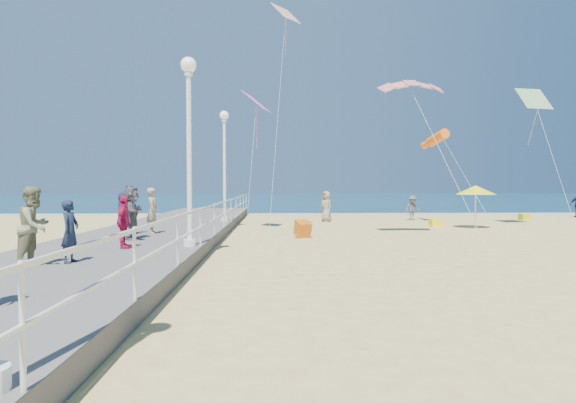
{
  "coord_description": "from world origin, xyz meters",
  "views": [
    {
      "loc": [
        -2.96,
        -12.75,
        2.12
      ],
      "look_at": [
        -2.5,
        2.0,
        1.6
      ],
      "focal_mm": 28.0,
      "sensor_mm": 36.0,
      "label": 1
    }
  ],
  "objects_px": {
    "spectator_0": "(70,231)",
    "spectator_6": "(153,211)",
    "spectator_1": "(34,226)",
    "beach_walker_c": "(326,206)",
    "beach_chair_left": "(436,223)",
    "beach_chair_right": "(525,217)",
    "beach_umbrella": "(476,190)",
    "spectator_5": "(131,213)",
    "spectator_7": "(131,210)",
    "spectator_3": "(124,222)",
    "box_kite": "(303,230)",
    "lamp_post_far": "(224,154)",
    "lamp_post_mid": "(189,131)",
    "beach_walker_a": "(412,208)",
    "spectator_4": "(122,209)"
  },
  "relations": [
    {
      "from": "spectator_5",
      "to": "beach_umbrella",
      "type": "distance_m",
      "value": 16.41
    },
    {
      "from": "spectator_0",
      "to": "spectator_1",
      "type": "xyz_separation_m",
      "value": [
        -0.57,
        -0.39,
        0.15
      ]
    },
    {
      "from": "beach_walker_c",
      "to": "box_kite",
      "type": "xyz_separation_m",
      "value": [
        -1.91,
        -8.19,
        -0.6
      ]
    },
    {
      "from": "box_kite",
      "to": "beach_chair_right",
      "type": "height_order",
      "value": "box_kite"
    },
    {
      "from": "lamp_post_far",
      "to": "spectator_3",
      "type": "xyz_separation_m",
      "value": [
        -1.72,
        -9.37,
        -2.54
      ]
    },
    {
      "from": "spectator_0",
      "to": "spectator_4",
      "type": "xyz_separation_m",
      "value": [
        -1.97,
        9.35,
        0.01
      ]
    },
    {
      "from": "lamp_post_mid",
      "to": "spectator_1",
      "type": "bearing_deg",
      "value": -131.88
    },
    {
      "from": "beach_walker_a",
      "to": "beach_chair_left",
      "type": "height_order",
      "value": "beach_walker_a"
    },
    {
      "from": "spectator_5",
      "to": "spectator_7",
      "type": "distance_m",
      "value": 1.6
    },
    {
      "from": "spectator_6",
      "to": "spectator_5",
      "type": "bearing_deg",
      "value": 165.09
    },
    {
      "from": "spectator_3",
      "to": "box_kite",
      "type": "distance_m",
      "value": 7.86
    },
    {
      "from": "spectator_4",
      "to": "beach_chair_left",
      "type": "relative_size",
      "value": 2.61
    },
    {
      "from": "spectator_6",
      "to": "beach_chair_left",
      "type": "relative_size",
      "value": 3.0
    },
    {
      "from": "spectator_5",
      "to": "spectator_7",
      "type": "height_order",
      "value": "spectator_7"
    },
    {
      "from": "beach_walker_a",
      "to": "beach_umbrella",
      "type": "bearing_deg",
      "value": -89.34
    },
    {
      "from": "lamp_post_far",
      "to": "beach_chair_right",
      "type": "relative_size",
      "value": 9.67
    },
    {
      "from": "spectator_7",
      "to": "beach_chair_left",
      "type": "relative_size",
      "value": 3.13
    },
    {
      "from": "spectator_0",
      "to": "spectator_4",
      "type": "bearing_deg",
      "value": 14.81
    },
    {
      "from": "spectator_5",
      "to": "beach_chair_left",
      "type": "distance_m",
      "value": 15.46
    },
    {
      "from": "lamp_post_mid",
      "to": "beach_chair_right",
      "type": "height_order",
      "value": "lamp_post_mid"
    },
    {
      "from": "beach_walker_c",
      "to": "beach_chair_right",
      "type": "relative_size",
      "value": 3.28
    },
    {
      "from": "spectator_7",
      "to": "beach_chair_left",
      "type": "xyz_separation_m",
      "value": [
        13.41,
        6.89,
        -1.06
      ]
    },
    {
      "from": "lamp_post_mid",
      "to": "beach_chair_right",
      "type": "relative_size",
      "value": 9.67
    },
    {
      "from": "spectator_5",
      "to": "box_kite",
      "type": "xyz_separation_m",
      "value": [
        5.73,
        3.68,
        -0.96
      ]
    },
    {
      "from": "spectator_0",
      "to": "spectator_6",
      "type": "relative_size",
      "value": 0.85
    },
    {
      "from": "lamp_post_mid",
      "to": "beach_walker_c",
      "type": "height_order",
      "value": "lamp_post_mid"
    },
    {
      "from": "spectator_0",
      "to": "box_kite",
      "type": "xyz_separation_m",
      "value": [
        5.71,
        8.05,
        -0.8
      ]
    },
    {
      "from": "spectator_0",
      "to": "beach_chair_right",
      "type": "bearing_deg",
      "value": -46.82
    },
    {
      "from": "beach_umbrella",
      "to": "beach_walker_c",
      "type": "bearing_deg",
      "value": 147.86
    },
    {
      "from": "beach_chair_right",
      "to": "spectator_5",
      "type": "bearing_deg",
      "value": -147.89
    },
    {
      "from": "beach_walker_c",
      "to": "beach_chair_right",
      "type": "distance_m",
      "value": 12.32
    },
    {
      "from": "beach_walker_c",
      "to": "beach_chair_left",
      "type": "height_order",
      "value": "beach_walker_c"
    },
    {
      "from": "beach_walker_a",
      "to": "spectator_1",
      "type": "bearing_deg",
      "value": -143.34
    },
    {
      "from": "beach_chair_left",
      "to": "beach_chair_right",
      "type": "bearing_deg",
      "value": 30.27
    },
    {
      "from": "beach_umbrella",
      "to": "spectator_6",
      "type": "bearing_deg",
      "value": -158.17
    },
    {
      "from": "beach_walker_a",
      "to": "beach_chair_left",
      "type": "bearing_deg",
      "value": -107.28
    },
    {
      "from": "spectator_3",
      "to": "lamp_post_far",
      "type": "bearing_deg",
      "value": -13.4
    },
    {
      "from": "spectator_3",
      "to": "box_kite",
      "type": "bearing_deg",
      "value": -45.42
    },
    {
      "from": "spectator_7",
      "to": "beach_umbrella",
      "type": "relative_size",
      "value": 0.81
    },
    {
      "from": "spectator_3",
      "to": "box_kite",
      "type": "xyz_separation_m",
      "value": [
        5.28,
        5.77,
        -0.83
      ]
    },
    {
      "from": "lamp_post_far",
      "to": "box_kite",
      "type": "relative_size",
      "value": 8.87
    },
    {
      "from": "spectator_0",
      "to": "beach_chair_right",
      "type": "height_order",
      "value": "spectator_0"
    },
    {
      "from": "spectator_5",
      "to": "beach_chair_left",
      "type": "height_order",
      "value": "spectator_5"
    },
    {
      "from": "spectator_3",
      "to": "beach_umbrella",
      "type": "bearing_deg",
      "value": -58.79
    },
    {
      "from": "beach_walker_c",
      "to": "lamp_post_far",
      "type": "bearing_deg",
      "value": -80.9
    },
    {
      "from": "box_kite",
      "to": "beach_chair_right",
      "type": "bearing_deg",
      "value": 11.98
    },
    {
      "from": "spectator_0",
      "to": "beach_walker_c",
      "type": "distance_m",
      "value": 17.93
    },
    {
      "from": "spectator_0",
      "to": "beach_walker_a",
      "type": "xyz_separation_m",
      "value": [
        13.03,
        17.13,
        -0.34
      ]
    },
    {
      "from": "beach_walker_c",
      "to": "spectator_6",
      "type": "bearing_deg",
      "value": -67.21
    },
    {
      "from": "beach_umbrella",
      "to": "beach_chair_right",
      "type": "distance_m",
      "value": 7.52
    }
  ]
}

